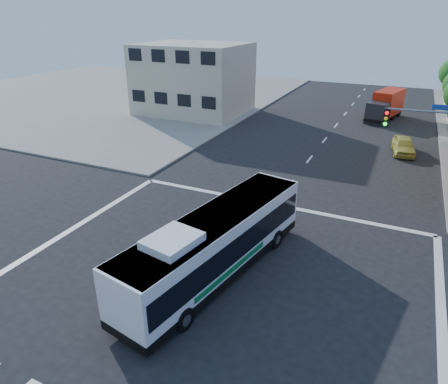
% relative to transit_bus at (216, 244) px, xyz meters
% --- Properties ---
extents(ground, '(120.00, 120.00, 0.00)m').
position_rel_transit_bus_xyz_m(ground, '(0.14, -1.26, -1.66)').
color(ground, black).
rests_on(ground, ground).
extents(sidewalk_nw, '(50.00, 50.00, 0.15)m').
position_rel_transit_bus_xyz_m(sidewalk_nw, '(-34.86, 33.74, -1.59)').
color(sidewalk_nw, gray).
rests_on(sidewalk_nw, ground).
extents(building_west, '(12.06, 10.06, 8.00)m').
position_rel_transit_bus_xyz_m(building_west, '(-16.88, 28.72, 2.34)').
color(building_west, '#C1B5A0').
rests_on(building_west, ground).
extents(transit_bus, '(4.55, 11.75, 3.40)m').
position_rel_transit_bus_xyz_m(transit_bus, '(0.00, 0.00, 0.00)').
color(transit_bus, black).
rests_on(transit_bus, ground).
extents(box_truck, '(3.71, 7.34, 3.18)m').
position_rel_transit_bus_xyz_m(box_truck, '(4.56, 34.81, -0.12)').
color(box_truck, '#242428').
rests_on(box_truck, ground).
extents(parked_car, '(2.29, 4.43, 1.44)m').
position_rel_transit_bus_xyz_m(parked_car, '(7.15, 22.68, -0.94)').
color(parked_car, gold).
rests_on(parked_car, ground).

